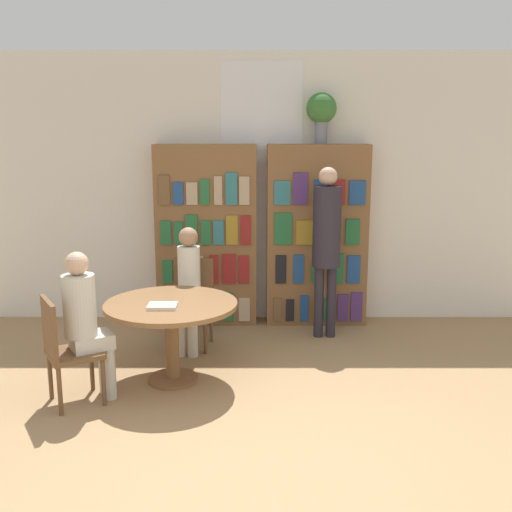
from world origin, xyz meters
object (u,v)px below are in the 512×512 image
Objects in this scene: flower_vase at (320,111)px; librarian_standing at (326,235)px; bookshelf_left at (206,236)px; seated_reader_right at (84,318)px; chair_near_camera at (63,346)px; seated_reader_left at (187,284)px; reading_table at (170,317)px; bookshelf_right at (316,236)px; chair_left_side at (191,298)px.

flower_vase is 1.36m from librarian_standing.
bookshelf_left is 2.20m from seated_reader_right.
chair_near_camera is 0.71× the size of seated_reader_left.
reading_table is 0.74m from seated_reader_right.
bookshelf_right is 1.62× the size of seated_reader_left.
bookshelf_left is at bearing 125.01° from chair_near_camera.
chair_near_camera is 1.00× the size of chair_left_side.
seated_reader_left is 1.00× the size of seated_reader_right.
chair_left_side is 0.71× the size of seated_reader_right.
reading_table is at bearing -130.83° from flower_vase.
seated_reader_left reaches higher than chair_left_side.
chair_left_side is (-1.32, -0.75, -0.51)m from bookshelf_right.
chair_left_side is (-0.09, -0.75, -0.51)m from bookshelf_left.
bookshelf_left reaches higher than reading_table.
bookshelf_right is 2.27× the size of chair_near_camera.
seated_reader_right is (-0.63, -0.37, 0.11)m from reading_table.
chair_near_camera is 0.71× the size of seated_reader_right.
seated_reader_left is (-0.02, -0.19, 0.20)m from chair_left_side.
bookshelf_right is 1.60m from chair_left_side.
chair_left_side is at bearing -150.82° from flower_vase.
reading_table is 0.73m from seated_reader_left.
flower_vase reaches higher than reading_table.
flower_vase is 3.34m from seated_reader_right.
reading_table is (-1.43, -1.66, -1.77)m from flower_vase.
bookshelf_left is at bearing -91.48° from chair_left_side.
chair_near_camera is 1.47m from seated_reader_left.
bookshelf_left is at bearing -179.78° from flower_vase.
flower_vase is 2.42m from chair_left_side.
seated_reader_right is (0.16, 0.09, 0.21)m from chair_near_camera.
librarian_standing is at bearing 38.25° from reading_table.
bookshelf_left is 0.99m from seated_reader_left.
librarian_standing is at bearing -157.27° from seated_reader_left.
librarian_standing is (1.39, 0.43, 0.41)m from seated_reader_left.
reading_table is (-1.41, -1.65, -0.41)m from bookshelf_right.
bookshelf_right is 1.36m from flower_vase.
seated_reader_right is at bearing -149.51° from reading_table.
bookshelf_right reaches higher than reading_table.
bookshelf_left is 1.23m from bookshelf_right.
bookshelf_right is 3.09m from chair_near_camera.
chair_near_camera reaches higher than reading_table.
chair_near_camera is at bearing 59.67° from seated_reader_left.
bookshelf_left is 1.12× the size of librarian_standing.
reading_table is 0.64× the size of librarian_standing.
reading_table is 0.92× the size of seated_reader_right.
reading_table is at bearing 90.00° from seated_reader_left.
bookshelf_right reaches higher than seated_reader_left.
chair_left_side is 0.71× the size of seated_reader_left.
chair_left_side is (0.87, 1.37, 0.00)m from chair_near_camera.
flower_vase is 2.35m from seated_reader_left.
chair_near_camera is 2.83m from librarian_standing.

